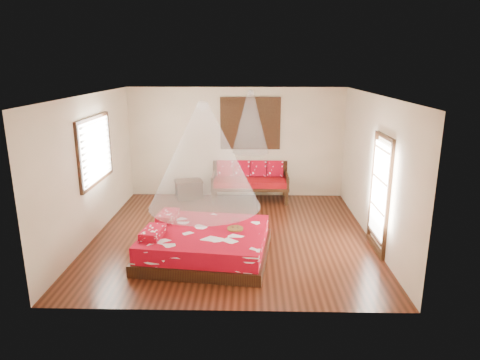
# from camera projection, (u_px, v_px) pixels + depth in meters

# --- Properties ---
(room) EXTENTS (5.54, 5.54, 2.84)m
(room) POSITION_uv_depth(u_px,v_px,m) (231.00, 168.00, 8.31)
(room) COLOR black
(room) RESTS_ON ground
(bed) EXTENTS (2.41, 2.23, 0.65)m
(bed) POSITION_uv_depth(u_px,v_px,m) (205.00, 243.00, 7.67)
(bed) COLOR black
(bed) RESTS_ON floor
(daybed) EXTENTS (1.92, 0.85, 0.97)m
(daybed) POSITION_uv_depth(u_px,v_px,m) (250.00, 179.00, 10.83)
(daybed) COLOR black
(daybed) RESTS_ON floor
(storage_chest) EXTENTS (0.80, 0.68, 0.47)m
(storage_chest) POSITION_uv_depth(u_px,v_px,m) (189.00, 189.00, 11.00)
(storage_chest) COLOR black
(storage_chest) RESTS_ON floor
(shutter_panel) EXTENTS (1.52, 0.06, 1.32)m
(shutter_panel) POSITION_uv_depth(u_px,v_px,m) (250.00, 123.00, 10.79)
(shutter_panel) COLOR black
(shutter_panel) RESTS_ON wall_back
(window_left) EXTENTS (0.10, 1.74, 1.34)m
(window_left) POSITION_uv_depth(u_px,v_px,m) (96.00, 150.00, 8.48)
(window_left) COLOR black
(window_left) RESTS_ON wall_left
(glazed_door) EXTENTS (0.08, 1.02, 2.16)m
(glazed_door) POSITION_uv_depth(u_px,v_px,m) (379.00, 194.00, 7.75)
(glazed_door) COLOR black
(glazed_door) RESTS_ON floor
(wine_tray) EXTENTS (0.29, 0.29, 0.23)m
(wine_tray) POSITION_uv_depth(u_px,v_px,m) (235.00, 226.00, 7.62)
(wine_tray) COLOR brown
(wine_tray) RESTS_ON bed
(mosquito_net_main) EXTENTS (1.94, 1.94, 1.80)m
(mosquito_net_main) POSITION_uv_depth(u_px,v_px,m) (204.00, 156.00, 7.24)
(mosquito_net_main) COLOR white
(mosquito_net_main) RESTS_ON ceiling
(mosquito_net_daybed) EXTENTS (0.90, 0.90, 1.50)m
(mosquito_net_daybed) POSITION_uv_depth(u_px,v_px,m) (250.00, 122.00, 10.31)
(mosquito_net_daybed) COLOR white
(mosquito_net_daybed) RESTS_ON ceiling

